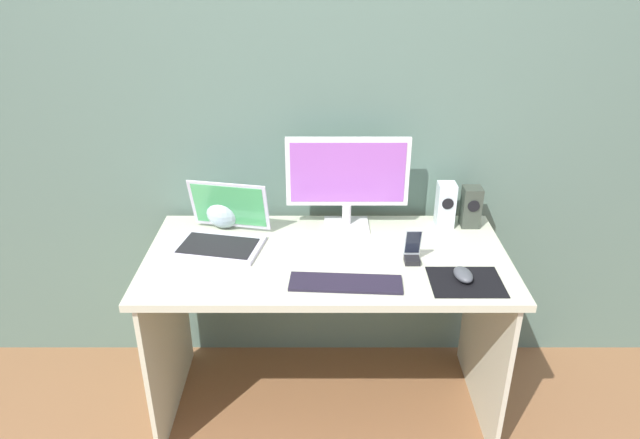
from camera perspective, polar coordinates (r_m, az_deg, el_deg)
ground_plane at (r=2.64m, az=0.39°, el=-17.30°), size 8.00×8.00×0.00m
wall_back at (r=2.37m, az=0.38°, el=12.35°), size 6.00×0.04×2.50m
desk at (r=2.28m, az=0.43°, el=-6.79°), size 1.36×0.67×0.73m
monitor at (r=2.33m, az=2.44°, el=4.01°), size 0.49×0.14×0.38m
speaker_right at (r=2.46m, az=14.20°, el=1.23°), size 0.07×0.08×0.17m
speaker_near_monitor at (r=2.43m, az=11.84°, el=1.43°), size 0.07×0.08×0.19m
laptop at (r=2.29m, az=-9.66°, el=-1.24°), size 0.36×0.33×0.22m
fishbowl at (r=2.42m, az=-9.47°, el=0.95°), size 0.15×0.15×0.15m
keyboard_external at (r=2.03m, az=2.28°, el=-6.17°), size 0.39×0.14×0.01m
mousepad at (r=2.10m, az=13.75°, el=-5.86°), size 0.25×0.20×0.00m
mouse at (r=2.10m, az=13.50°, el=-5.19°), size 0.08×0.11×0.04m
phone_in_dock at (r=2.16m, az=8.73°, el=-2.94°), size 0.06×0.06×0.14m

